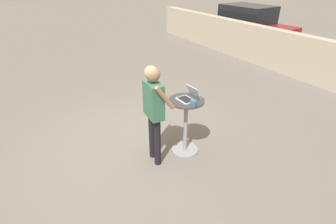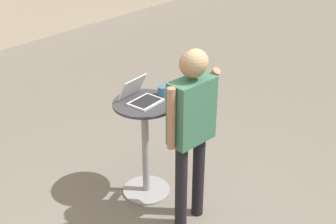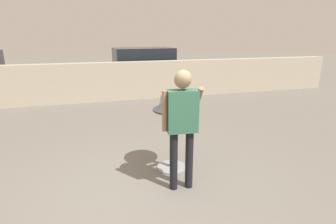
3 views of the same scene
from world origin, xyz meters
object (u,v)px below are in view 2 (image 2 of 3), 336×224
(cafe_table, at_px, (145,142))
(standing_person, at_px, (192,118))
(coffee_mug, at_px, (163,91))
(laptop, at_px, (141,96))

(cafe_table, relative_size, standing_person, 0.60)
(cafe_table, relative_size, coffee_mug, 7.93)
(cafe_table, xyz_separation_m, standing_person, (-0.04, -0.59, 0.50))
(laptop, bearing_deg, cafe_table, -84.92)
(cafe_table, relative_size, laptop, 3.00)
(laptop, relative_size, coffee_mug, 2.64)
(laptop, height_order, coffee_mug, laptop)
(cafe_table, xyz_separation_m, laptop, (-0.00, 0.04, 0.48))
(cafe_table, bearing_deg, standing_person, -93.54)
(laptop, height_order, standing_person, standing_person)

